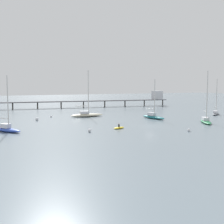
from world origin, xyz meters
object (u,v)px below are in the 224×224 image
dinghy_yellow (119,128)px  mooring_buoy_near (51,117)px  sailboat_teal (153,116)px  sailboat_green (206,120)px  sailboat_cream (87,114)px  sailboat_gray (216,112)px  pier (108,99)px  sailboat_blue (7,128)px  mooring_buoy_inner (189,130)px  mooring_buoy_outer (37,119)px  mooring_buoy_far (89,131)px

dinghy_yellow → mooring_buoy_near: (-8.16, 26.58, 0.05)m
sailboat_teal → sailboat_green: size_ratio=0.86×
sailboat_cream → sailboat_gray: sailboat_cream is taller
sailboat_gray → mooring_buoy_near: size_ratio=21.99×
pier → sailboat_gray: (17.21, -43.10, -2.64)m
sailboat_cream → sailboat_blue: sailboat_cream is taller
pier → sailboat_green: sailboat_green is taller
sailboat_green → mooring_buoy_inner: 14.83m
sailboat_blue → mooring_buoy_inner: bearing=-25.3°
sailboat_gray → sailboat_blue: bearing=-174.8°
sailboat_teal → mooring_buoy_near: (-24.86, 14.79, -0.45)m
sailboat_blue → mooring_buoy_outer: bearing=59.6°
dinghy_yellow → mooring_buoy_near: size_ratio=6.15×
dinghy_yellow → mooring_buoy_near: bearing=107.1°
mooring_buoy_inner → mooring_buoy_outer: bearing=128.4°
mooring_buoy_outer → mooring_buoy_inner: (24.13, -30.42, -0.12)m
mooring_buoy_near → pier: bearing=42.3°
mooring_buoy_far → sailboat_gray: bearing=15.6°
mooring_buoy_near → sailboat_teal: bearing=-30.8°
sailboat_gray → pier: bearing=111.8°
sailboat_teal → mooring_buoy_outer: 31.30m
mooring_buoy_far → mooring_buoy_inner: 19.90m
sailboat_green → mooring_buoy_inner: size_ratio=20.87×
sailboat_blue → mooring_buoy_near: 24.71m
sailboat_cream → mooring_buoy_inner: (9.26, -33.34, -0.46)m
mooring_buoy_inner → mooring_buoy_near: size_ratio=1.19×
sailboat_cream → mooring_buoy_outer: bearing=-168.9°
sailboat_cream → dinghy_yellow: size_ratio=4.32×
sailboat_cream → mooring_buoy_far: 26.94m
sailboat_teal → sailboat_green: bearing=-63.3°
mooring_buoy_near → dinghy_yellow: bearing=-72.9°
sailboat_blue → sailboat_teal: (38.64, 5.71, -0.03)m
mooring_buoy_near → sailboat_green: bearing=-41.6°
pier → sailboat_blue: 66.33m
sailboat_gray → mooring_buoy_near: (-48.32, 14.83, -0.45)m
mooring_buoy_far → sailboat_cream: bearing=70.5°
sailboat_green → dinghy_yellow: sailboat_green is taller
sailboat_green → mooring_buoy_near: (-31.47, 27.94, -0.49)m
sailboat_gray → mooring_buoy_far: bearing=-164.4°
pier → dinghy_yellow: bearing=-112.7°
sailboat_gray → sailboat_green: (-16.85, -13.11, 0.04)m
sailboat_cream → sailboat_teal: sailboat_cream is taller
mooring_buoy_near → sailboat_blue: bearing=-123.9°
sailboat_gray → mooring_buoy_outer: (-53.39, 9.19, -0.28)m
dinghy_yellow → sailboat_cream: bearing=86.1°
sailboat_teal → sailboat_gray: (23.46, -0.04, -0.01)m
sailboat_teal → mooring_buoy_inner: size_ratio=17.93×
sailboat_teal → mooring_buoy_near: bearing=149.2°
pier → mooring_buoy_far: pier is taller
pier → mooring_buoy_far: size_ratio=123.99×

